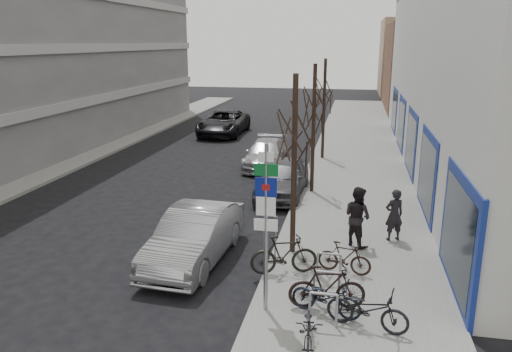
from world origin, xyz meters
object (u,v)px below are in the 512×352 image
at_px(bike_rack, 326,283).
at_px(meter_back, 310,153).
at_px(meter_front, 275,233).
at_px(pedestrian_far, 357,216).
at_px(tree_mid, 314,98).
at_px(bike_far_curb, 368,306).
at_px(meter_mid, 297,183).
at_px(bike_mid_curb, 326,294).
at_px(bike_near_right, 327,287).
at_px(bike_far_inner, 344,257).
at_px(tree_far, 325,85).
at_px(bike_near_left, 309,327).
at_px(parked_car_mid, 283,178).
at_px(tree_near, 295,123).
at_px(lane_car, 224,123).
at_px(bike_mid_inner, 284,254).
at_px(parked_car_back, 266,154).
at_px(parked_car_front, 194,236).
at_px(highway_sign_pole, 266,218).
at_px(pedestrian_near, 394,215).

height_order(bike_rack, meter_back, meter_back).
distance_m(meter_front, meter_back, 11.00).
xyz_separation_m(meter_back, pedestrian_far, (2.36, -9.62, 0.20)).
xyz_separation_m(tree_mid, bike_far_curb, (2.17, -10.40, -3.39)).
relative_size(bike_rack, meter_mid, 1.78).
relative_size(meter_back, bike_mid_curb, 0.75).
relative_size(bike_near_right, bike_far_inner, 1.23).
bearing_deg(meter_back, meter_front, -90.00).
bearing_deg(tree_far, bike_near_left, -86.91).
bearing_deg(parked_car_mid, tree_near, -77.03).
xyz_separation_m(parked_car_mid, lane_car, (-6.18, 13.54, 0.06)).
distance_m(bike_near_left, bike_far_inner, 3.73).
xyz_separation_m(meter_front, meter_back, (0.00, 11.00, 0.00)).
bearing_deg(bike_mid_inner, bike_rack, -154.81).
distance_m(tree_far, meter_back, 4.08).
xyz_separation_m(meter_front, lane_car, (-6.93, 20.10, -0.07)).
relative_size(tree_near, lane_car, 0.90).
relative_size(meter_mid, bike_near_right, 0.68).
xyz_separation_m(meter_back, bike_mid_curb, (1.68, -13.97, -0.25)).
bearing_deg(bike_mid_curb, lane_car, 35.24).
xyz_separation_m(bike_near_left, lane_car, (-8.34, 24.45, 0.22)).
bearing_deg(parked_car_back, tree_mid, -58.71).
height_order(parked_car_front, pedestrian_far, pedestrian_far).
bearing_deg(bike_near_left, tree_far, 88.34).
distance_m(meter_mid, lane_car, 16.16).
xyz_separation_m(highway_sign_pole, meter_front, (-0.25, 3.01, -1.54)).
relative_size(tree_mid, meter_front, 4.33).
relative_size(highway_sign_pole, bike_far_curb, 2.28).
xyz_separation_m(bike_far_inner, pedestrian_far, (0.32, 2.06, 0.51)).
distance_m(bike_far_curb, parked_car_front, 5.77).
bearing_deg(parked_car_mid, bike_mid_curb, -73.91).
relative_size(tree_mid, bike_far_curb, 2.98).
relative_size(meter_front, pedestrian_near, 0.75).
bearing_deg(bike_near_right, bike_near_left, 161.63).
height_order(meter_back, parked_car_front, parked_car_front).
relative_size(bike_mid_curb, lane_car, 0.28).
height_order(bike_rack, bike_near_left, bike_near_left).
bearing_deg(bike_far_inner, parked_car_back, 32.53).
relative_size(meter_mid, pedestrian_near, 0.75).
relative_size(meter_front, parked_car_front, 0.26).
bearing_deg(bike_mid_curb, highway_sign_pole, 106.28).
xyz_separation_m(parked_car_front, pedestrian_near, (5.86, 2.50, 0.20)).
xyz_separation_m(highway_sign_pole, parked_car_back, (-2.60, 14.42, -1.77)).
bearing_deg(bike_mid_curb, bike_rack, 18.02).
bearing_deg(highway_sign_pole, parked_car_back, 100.22).
height_order(parked_car_front, pedestrian_near, pedestrian_near).
distance_m(meter_mid, bike_mid_inner, 6.57).
bearing_deg(pedestrian_far, meter_front, 73.41).
bearing_deg(pedestrian_far, tree_far, -37.93).
bearing_deg(bike_mid_curb, parked_car_front, 72.77).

